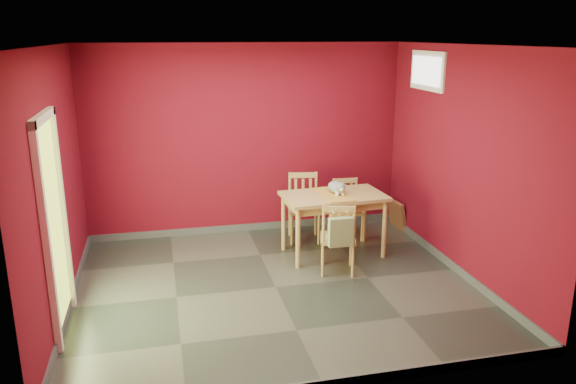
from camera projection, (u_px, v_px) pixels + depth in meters
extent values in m
plane|color=#2D342D|center=(276.00, 287.00, 6.46)|extent=(4.50, 4.50, 0.00)
plane|color=#5B0917|center=(246.00, 140.00, 7.97)|extent=(4.50, 0.00, 4.50)
plane|color=#5B0917|center=(330.00, 236.00, 4.22)|extent=(4.50, 0.00, 4.50)
plane|color=#5B0917|center=(55.00, 186.00, 5.60)|extent=(0.00, 4.00, 4.00)
plane|color=#5B0917|center=(462.00, 163.00, 6.58)|extent=(0.00, 4.00, 4.00)
plane|color=white|center=(274.00, 45.00, 5.72)|extent=(4.50, 4.50, 0.00)
cube|color=#3F4244|center=(248.00, 227.00, 8.31)|extent=(4.50, 0.02, 0.10)
cube|color=#3F4244|center=(70.00, 304.00, 5.96)|extent=(0.03, 4.00, 0.10)
cube|color=#3F4244|center=(453.00, 265.00, 6.94)|extent=(0.03, 4.00, 0.10)
cube|color=#B7D838|center=(53.00, 230.00, 5.32)|extent=(0.02, 0.85, 2.05)
cube|color=white|center=(47.00, 243.00, 4.87)|extent=(0.06, 0.08, 2.13)
cube|color=white|center=(63.00, 211.00, 5.75)|extent=(0.06, 0.08, 2.13)
cube|color=white|center=(42.00, 117.00, 5.03)|extent=(0.06, 1.01, 0.08)
cube|color=white|center=(428.00, 71.00, 7.24)|extent=(0.03, 0.90, 0.50)
cube|color=white|center=(426.00, 71.00, 7.24)|extent=(0.02, 0.76, 0.36)
cube|color=silver|center=(351.00, 204.00, 8.59)|extent=(0.08, 0.02, 0.12)
cube|color=#AA8C4F|center=(334.00, 196.00, 7.24)|extent=(1.34, 0.84, 0.04)
cube|color=#AA8C4F|center=(334.00, 202.00, 7.26)|extent=(1.21, 0.70, 0.11)
cylinder|color=#AA8C4F|center=(298.00, 238.00, 6.90)|extent=(0.06, 0.06, 0.77)
cylinder|color=#AA8C4F|center=(284.00, 223.00, 7.48)|extent=(0.06, 0.06, 0.77)
cylinder|color=#AA8C4F|center=(384.00, 229.00, 7.22)|extent=(0.06, 0.06, 0.77)
cylinder|color=#AA8C4F|center=(364.00, 215.00, 7.80)|extent=(0.06, 0.06, 0.77)
cube|color=#B5832E|center=(334.00, 194.00, 7.23)|extent=(0.40, 0.74, 0.01)
cube|color=#B5832E|center=(342.00, 217.00, 6.94)|extent=(0.35, 0.03, 0.36)
cube|color=#AA8C4F|center=(304.00, 209.00, 7.83)|extent=(0.50, 0.50, 0.04)
cylinder|color=#AA8C4F|center=(292.00, 230.00, 7.70)|extent=(0.04, 0.04, 0.43)
cylinder|color=#AA8C4F|center=(290.00, 221.00, 8.06)|extent=(0.04, 0.04, 0.43)
cylinder|color=#AA8C4F|center=(319.00, 229.00, 7.72)|extent=(0.04, 0.04, 0.43)
cylinder|color=#AA8C4F|center=(316.00, 221.00, 8.08)|extent=(0.04, 0.04, 0.43)
cylinder|color=#AA8C4F|center=(290.00, 188.00, 7.93)|extent=(0.04, 0.04, 0.47)
cylinder|color=#AA8C4F|center=(316.00, 188.00, 7.95)|extent=(0.04, 0.04, 0.47)
cube|color=#AA8C4F|center=(303.00, 175.00, 7.89)|extent=(0.40, 0.10, 0.07)
cube|color=#AA8C4F|center=(296.00, 191.00, 7.94)|extent=(0.04, 0.03, 0.36)
cube|color=#AA8C4F|center=(303.00, 191.00, 7.95)|extent=(0.04, 0.03, 0.36)
cube|color=#AA8C4F|center=(310.00, 191.00, 7.96)|extent=(0.04, 0.03, 0.36)
cube|color=#AA8C4F|center=(348.00, 211.00, 7.92)|extent=(0.41, 0.41, 0.04)
cylinder|color=#AA8C4F|center=(339.00, 230.00, 7.79)|extent=(0.03, 0.03, 0.38)
cylinder|color=#AA8C4F|center=(333.00, 222.00, 8.10)|extent=(0.03, 0.03, 0.38)
cylinder|color=#AA8C4F|center=(362.00, 228.00, 7.84)|extent=(0.03, 0.03, 0.38)
cylinder|color=#AA8C4F|center=(355.00, 221.00, 8.16)|extent=(0.03, 0.03, 0.38)
cylinder|color=#AA8C4F|center=(333.00, 193.00, 7.98)|extent=(0.03, 0.03, 0.42)
cylinder|color=#AA8C4F|center=(356.00, 192.00, 8.04)|extent=(0.03, 0.03, 0.42)
cube|color=#AA8C4F|center=(345.00, 181.00, 7.97)|extent=(0.36, 0.05, 0.07)
cube|color=#AA8C4F|center=(338.00, 195.00, 8.01)|extent=(0.03, 0.02, 0.33)
cube|color=#AA8C4F|center=(345.00, 195.00, 8.02)|extent=(0.03, 0.02, 0.33)
cube|color=#AA8C4F|center=(351.00, 194.00, 8.04)|extent=(0.03, 0.02, 0.33)
cube|color=#AA8C4F|center=(338.00, 238.00, 6.79)|extent=(0.51, 0.51, 0.04)
cylinder|color=#AA8C4F|center=(351.00, 250.00, 7.01)|extent=(0.04, 0.04, 0.41)
cylinder|color=#AA8C4F|center=(353.00, 261.00, 6.67)|extent=(0.04, 0.04, 0.41)
cylinder|color=#AA8C4F|center=(322.00, 250.00, 7.03)|extent=(0.04, 0.04, 0.41)
cylinder|color=#AA8C4F|center=(323.00, 261.00, 6.69)|extent=(0.04, 0.04, 0.41)
cylinder|color=#AA8C4F|center=(354.00, 224.00, 6.54)|extent=(0.04, 0.04, 0.45)
cylinder|color=#AA8C4F|center=(324.00, 224.00, 6.56)|extent=(0.04, 0.04, 0.45)
cube|color=#AA8C4F|center=(339.00, 209.00, 6.50)|extent=(0.37, 0.14, 0.07)
cube|color=#AA8C4F|center=(347.00, 227.00, 6.56)|extent=(0.04, 0.03, 0.35)
cube|color=#AA8C4F|center=(339.00, 227.00, 6.56)|extent=(0.04, 0.03, 0.35)
cube|color=#AA8C4F|center=(330.00, 227.00, 6.57)|extent=(0.04, 0.03, 0.35)
cube|color=#79925D|center=(341.00, 232.00, 6.50)|extent=(0.29, 0.09, 0.35)
cylinder|color=#79925D|center=(333.00, 212.00, 6.47)|extent=(0.01, 0.15, 0.01)
cylinder|color=#79925D|center=(346.00, 211.00, 6.51)|extent=(0.01, 0.15, 0.01)
cube|color=brown|center=(397.00, 214.00, 8.38)|extent=(0.18, 0.44, 0.42)
cube|color=black|center=(397.00, 214.00, 8.37)|extent=(0.12, 0.30, 0.30)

